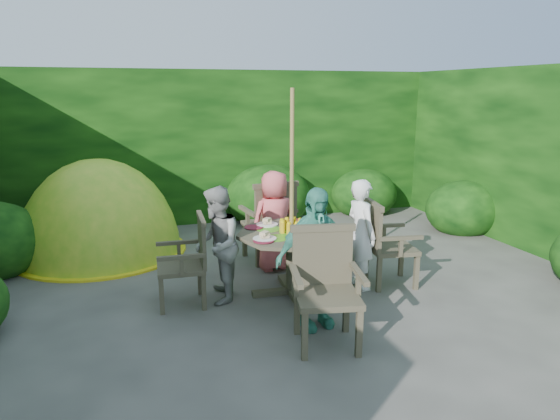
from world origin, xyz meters
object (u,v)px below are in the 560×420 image
object	(u,v)px
parasol_pole	(292,195)
child_right	(361,234)
garden_chair_front	(325,285)
garden_chair_right	(385,242)
child_back	(275,221)
child_left	(217,245)
dome_tent	(102,253)
child_front	(314,259)
patio_table	(292,242)
garden_chair_left	(188,260)
garden_chair_back	(271,220)

from	to	relation	value
parasol_pole	child_right	distance (m)	0.93
garden_chair_front	child_right	distance (m)	1.35
garden_chair_right	child_back	xyz separation A→B (m)	(-1.04, 0.87, 0.12)
child_left	child_back	bearing A→B (deg)	143.46
parasol_pole	dome_tent	bearing A→B (deg)	133.49
garden_chair_front	dome_tent	xyz separation A→B (m)	(-1.95, 3.22, -0.53)
child_right	child_front	size ratio (longest dim) A/B	0.93
patio_table	garden_chair_front	distance (m)	1.10
garden_chair_left	child_left	bearing A→B (deg)	89.31
patio_table	garden_chair_right	world-z (taller)	garden_chair_right
patio_table	garden_chair_right	bearing A→B (deg)	-3.89
child_left	child_back	size ratio (longest dim) A/B	0.99
garden_chair_left	child_left	xyz separation A→B (m)	(0.30, -0.02, 0.13)
child_left	child_front	world-z (taller)	child_front
child_right	child_back	size ratio (longest dim) A/B	1.00
garden_chair_left	child_right	xyz separation A→B (m)	(1.90, -0.14, 0.14)
garden_chair_front	child_right	xyz separation A→B (m)	(0.87, 1.03, 0.09)
parasol_pole	child_front	xyz separation A→B (m)	(-0.06, -0.80, -0.43)
garden_chair_left	dome_tent	world-z (taller)	dome_tent
parasol_pole	garden_chair_back	world-z (taller)	parasol_pole
child_back	dome_tent	bearing A→B (deg)	-41.45
garden_chair_left	child_right	world-z (taller)	child_right
garden_chair_front	child_back	distance (m)	1.90
garden_chair_back	child_back	distance (m)	0.30
patio_table	child_back	distance (m)	0.80
patio_table	garden_chair_left	bearing A→B (deg)	175.81
child_back	garden_chair_back	bearing A→B (deg)	-106.40
parasol_pole	child_front	world-z (taller)	parasol_pole
garden_chair_back	dome_tent	size ratio (longest dim) A/B	0.40
patio_table	child_left	distance (m)	0.80
parasol_pole	garden_chair_left	xyz separation A→B (m)	(-1.10, 0.08, -0.62)
parasol_pole	child_right	world-z (taller)	parasol_pole
garden_chair_left	child_front	bearing A→B (deg)	53.41
garden_chair_right	child_left	bearing A→B (deg)	94.98
garden_chair_back	child_front	world-z (taller)	child_front
garden_chair_back	child_front	size ratio (longest dim) A/B	0.77
dome_tent	parasol_pole	bearing A→B (deg)	-38.72
patio_table	child_back	bearing A→B (deg)	86.09
child_right	dome_tent	xyz separation A→B (m)	(-2.81, 2.18, -0.62)
garden_chair_left	garden_chair_front	xyz separation A→B (m)	(1.03, -1.17, 0.05)
parasol_pole	garden_chair_right	size ratio (longest dim) A/B	2.34
garden_chair_front	child_left	distance (m)	1.36
child_back	dome_tent	xyz separation A→B (m)	(-2.07, 1.33, -0.62)
garden_chair_right	child_left	world-z (taller)	child_left
child_left	garden_chair_left	bearing A→B (deg)	-81.69
garden_chair_right	child_left	xyz separation A→B (m)	(-1.89, 0.13, 0.11)
child_right	child_back	world-z (taller)	same
garden_chair_front	child_left	xyz separation A→B (m)	(-0.73, 1.15, 0.09)
garden_chair_left	garden_chair_back	bearing A→B (deg)	133.74
garden_chair_left	child_right	distance (m)	1.91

